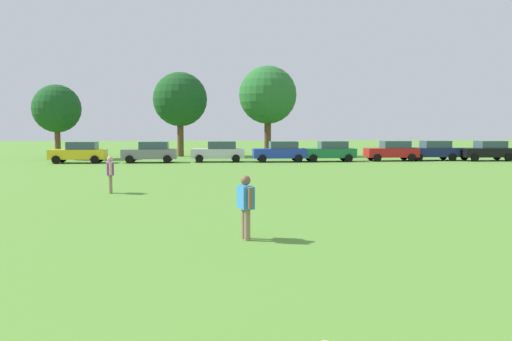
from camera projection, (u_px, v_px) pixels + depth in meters
The scene contains 14 objects.
ground_plane at pixel (205, 175), 31.60m from camera, with size 160.00×160.00×0.00m, color #568C33.
adult_bystander at pixel (246, 202), 13.40m from camera, with size 0.43×0.75×1.64m.
bystander_near_trees at pixel (110, 171), 22.83m from camera, with size 0.40×0.75×1.60m.
parked_car_yellow_0 at pixel (79, 152), 41.92m from camera, with size 4.30×2.02×1.68m.
parked_car_gray_1 at pixel (151, 152), 42.47m from camera, with size 4.30×2.02×1.68m.
parked_car_silver_2 at pixel (219, 151), 43.30m from camera, with size 4.30×2.02×1.68m.
parked_car_blue_3 at pixel (280, 151), 43.38m from camera, with size 4.30×2.02×1.68m.
parked_car_green_4 at pixel (330, 151), 43.82m from camera, with size 4.30×2.02×1.68m.
parked_car_red_5 at pixel (392, 151), 44.62m from camera, with size 4.30×2.02×1.68m.
parked_car_navy_6 at pixel (432, 150), 45.18m from camera, with size 4.30×2.02×1.68m.
parked_car_black_7 at pixel (487, 151), 44.75m from camera, with size 4.30×2.02×1.68m.
tree_far_left at pixel (57, 109), 46.84m from camera, with size 4.23×4.23×6.58m.
tree_center at pixel (180, 100), 51.08m from camera, with size 5.20×5.20×8.11m.
tree_far_right at pixel (268, 95), 51.72m from camera, with size 5.64×5.64×8.78m.
Camera 1 is at (0.26, -1.62, 2.85)m, focal length 37.27 mm.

